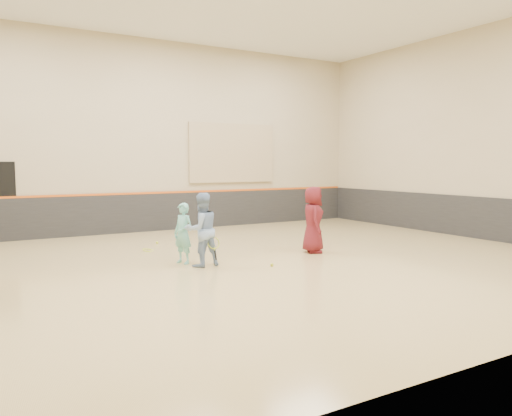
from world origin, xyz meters
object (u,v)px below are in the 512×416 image
instructor (202,230)px  young_man (313,220)px  girl (183,233)px  spare_racket (148,247)px

instructor → young_man: (2.99, 0.14, 0.03)m
girl → young_man: 3.23m
spare_racket → young_man: bearing=-33.0°
girl → young_man: young_man is taller
girl → instructor: instructor is taller
girl → young_man: bearing=59.9°
girl → young_man: (3.21, -0.34, 0.14)m
young_man → instructor: bearing=120.0°
instructor → spare_racket: size_ratio=2.29×
girl → young_man: size_ratio=0.82×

